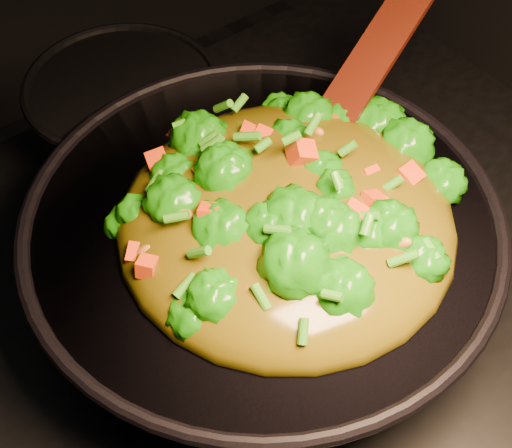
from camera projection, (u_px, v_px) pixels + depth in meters
wok at (262, 261)px, 0.80m from camera, size 0.61×0.61×0.13m
stir_fry at (288, 190)px, 0.71m from camera, size 0.40×0.40×0.11m
spatula at (356, 85)px, 0.81m from camera, size 0.28×0.13×0.12m
back_pot at (128, 122)px, 0.94m from camera, size 0.27×0.27×0.13m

